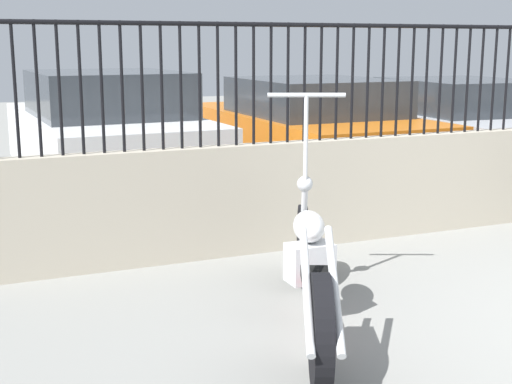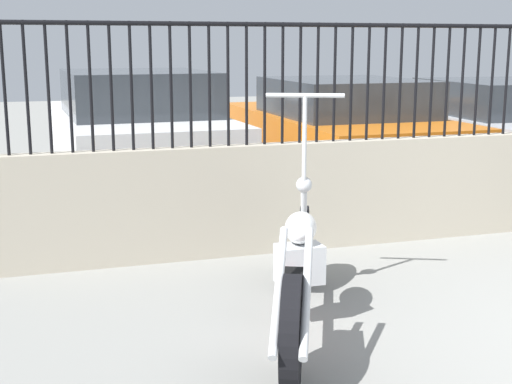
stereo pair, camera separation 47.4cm
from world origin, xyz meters
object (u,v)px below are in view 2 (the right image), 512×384
motorcycle_red (298,272)px  car_orange (339,131)px  car_silver (494,125)px  car_white (136,132)px

motorcycle_red → car_orange: 4.68m
motorcycle_red → car_silver: (4.48, 4.41, 0.25)m
car_white → car_silver: bearing=-93.3°
car_white → car_silver: size_ratio=0.94×
motorcycle_red → car_orange: motorcycle_red is taller
car_orange → car_silver: car_orange is taller
car_orange → car_silver: bearing=-84.6°
motorcycle_red → car_white: 4.56m
motorcycle_red → car_orange: bearing=-3.4°
car_white → motorcycle_red: bearing=-177.9°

